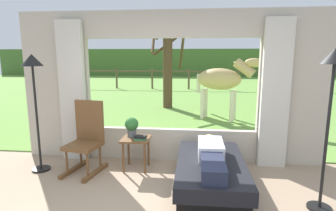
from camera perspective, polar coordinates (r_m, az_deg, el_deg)
back_wall_with_window at (r=4.70m, az=0.59°, el=3.39°), size 5.20×0.12×2.55m
curtain_panel_left at (r=5.02m, az=-19.16°, el=2.69°), size 0.44×0.10×2.40m
curtain_panel_right at (r=4.72m, az=21.33°, el=2.10°), size 0.44×0.10×2.40m
outdoor_pasture_lawn at (r=15.66m, az=4.37°, el=3.64°), size 36.00×21.68×0.02m
distant_hill_ridge at (r=25.40m, az=5.08°, el=8.86°), size 36.00×2.00×2.40m
recliner_sofa at (r=3.90m, az=8.78°, el=-13.96°), size 0.91×1.71×0.42m
reclining_person at (r=3.74m, az=8.94°, el=-10.03°), size 0.34×1.43×0.22m
rocking_chair at (r=4.55m, az=-16.52°, el=-6.35°), size 0.58×0.76×1.12m
side_table at (r=4.48m, az=-6.63°, el=-7.84°), size 0.44×0.44×0.52m
potted_plant at (r=4.48m, az=-7.54°, el=-4.18°), size 0.22×0.22×0.32m
book_stack at (r=4.37m, az=-5.74°, el=-6.64°), size 0.20×0.17×0.06m
floor_lamp_left at (r=4.66m, az=-26.11°, el=5.21°), size 0.32×0.32×1.84m
floor_lamp_right at (r=3.55m, az=30.95°, el=4.36°), size 0.32×0.32×1.90m
horse at (r=7.84m, az=11.10°, el=5.27°), size 1.81×0.95×1.73m
pasture_tree at (r=9.52m, az=-0.13°, el=8.51°), size 1.19×1.24×3.00m
pasture_fence_line at (r=14.94m, az=4.34°, el=6.16°), size 16.10×0.10×1.10m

